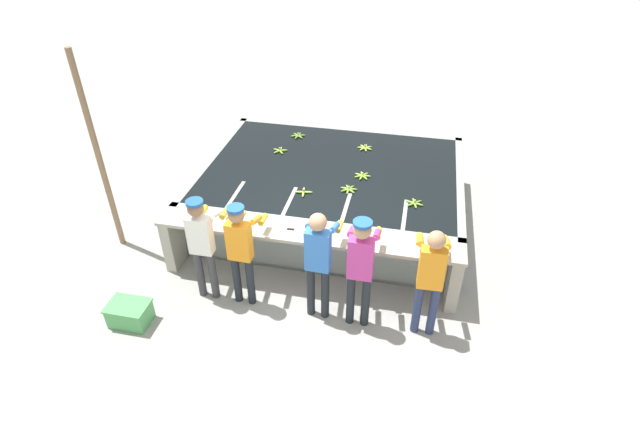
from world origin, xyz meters
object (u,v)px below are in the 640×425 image
banana_bunch_floating_4 (298,136)px  banana_bunch_floating_6 (362,176)px  worker_3 (361,263)px  banana_bunch_floating_1 (303,192)px  worker_4 (431,274)px  knife_0 (296,230)px  banana_bunch_floating_5 (349,189)px  support_post_left (99,157)px  banana_bunch_floating_2 (365,148)px  banana_bunch_floating_3 (415,203)px  crate (130,313)px  worker_0 (202,239)px  worker_1 (241,246)px  banana_bunch_floating_0 (280,151)px  worker_2 (319,256)px

banana_bunch_floating_4 → banana_bunch_floating_6: size_ratio=1.01×
worker_3 → banana_bunch_floating_1: (-1.13, 1.61, -0.09)m
worker_4 → knife_0: 1.97m
banana_bunch_floating_5 → knife_0: banana_bunch_floating_5 is taller
worker_4 → support_post_left: size_ratio=0.52×
worker_3 → banana_bunch_floating_6: 2.32m
banana_bunch_floating_2 → banana_bunch_floating_3: bearing=-59.3°
banana_bunch_floating_2 → banana_bunch_floating_6: size_ratio=1.00×
banana_bunch_floating_4 → knife_0: size_ratio=0.80×
banana_bunch_floating_2 → support_post_left: (-3.66, -2.39, 0.66)m
worker_4 → banana_bunch_floating_5: bearing=126.2°
worker_3 → banana_bunch_floating_3: bearing=70.4°
knife_0 → crate: size_ratio=0.64×
banana_bunch_floating_5 → worker_4: bearing=-53.8°
banana_bunch_floating_1 → banana_bunch_floating_3: bearing=1.5°
worker_0 → worker_1: worker_0 is taller
banana_bunch_floating_5 → knife_0: 1.32m
worker_4 → banana_bunch_floating_0: worker_4 is taller
banana_bunch_floating_0 → banana_bunch_floating_3: (2.46, -1.22, -0.00)m
banana_bunch_floating_5 → worker_1: bearing=-123.5°
knife_0 → crate: bearing=-146.8°
banana_bunch_floating_6 → knife_0: banana_bunch_floating_6 is taller
banana_bunch_floating_6 → knife_0: (-0.71, -1.67, -0.01)m
worker_3 → banana_bunch_floating_1: 1.96m
worker_0 → worker_1: 0.55m
worker_4 → banana_bunch_floating_5: (-1.32, 1.81, -0.05)m
banana_bunch_floating_1 → banana_bunch_floating_5: 0.71m
worker_2 → banana_bunch_floating_5: 1.80m
banana_bunch_floating_2 → knife_0: (-0.61, -2.67, -0.01)m
banana_bunch_floating_2 → support_post_left: support_post_left is taller
worker_1 → banana_bunch_floating_6: 2.58m
banana_bunch_floating_5 → banana_bunch_floating_6: bearing=71.8°
worker_2 → crate: (-2.45, -0.71, -0.85)m
worker_1 → crate: 1.77m
banana_bunch_floating_5 → knife_0: (-0.55, -1.20, -0.01)m
worker_2 → worker_3: 0.55m
banana_bunch_floating_2 → worker_3: bearing=-83.2°
banana_bunch_floating_3 → crate: bearing=-147.1°
knife_0 → worker_4: bearing=-17.9°
worker_1 → banana_bunch_floating_1: (0.49, 1.53, -0.03)m
banana_bunch_floating_0 → banana_bunch_floating_4: same height
banana_bunch_floating_2 → support_post_left: bearing=-146.8°
worker_2 → worker_0: bearing=178.5°
worker_0 → banana_bunch_floating_6: (1.87, 2.22, -0.05)m
worker_1 → banana_bunch_floating_6: bearing=59.3°
banana_bunch_floating_1 → banana_bunch_floating_2: size_ratio=1.01×
worker_3 → support_post_left: size_ratio=0.53×
worker_3 → banana_bunch_floating_3: size_ratio=6.01×
banana_bunch_floating_1 → worker_2: bearing=-69.7°
banana_bunch_floating_6 → worker_4: bearing=-62.8°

